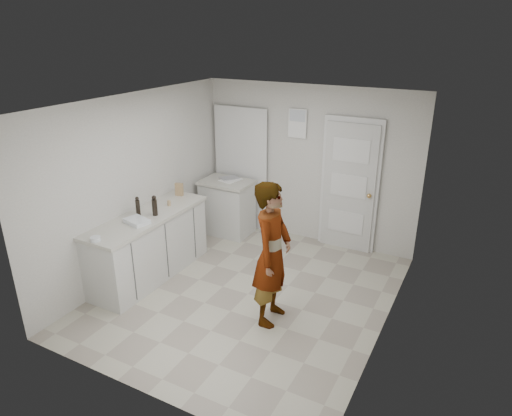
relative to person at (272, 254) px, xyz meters
The scene contains 12 objects.
ground 1.06m from the person, 146.98° to the left, with size 4.00×4.00×0.00m, color gray.
room_shell 2.39m from the person, 106.63° to the left, with size 4.00×4.00×4.00m.
main_counter 2.01m from the person, behind, with size 0.64×1.96×0.93m.
side_counter 2.61m from the person, 133.07° to the left, with size 0.84×0.61×0.93m.
person is the anchor object (origin of this frame).
cake_mix_box 2.24m from the person, 154.68° to the left, with size 0.12×0.05×0.19m, color olive.
spice_jar 1.98m from the person, 163.88° to the left, with size 0.05×0.05×0.08m, color tan.
oil_cruet_a 1.87m from the person, behind, with size 0.07×0.07×0.28m.
oil_cruet_b 2.06m from the person, behind, with size 0.06×0.06×0.26m.
baking_dish 1.89m from the person, behind, with size 0.36×0.29×0.06m.
egg_bowl 2.11m from the person, 158.58° to the right, with size 0.12×0.12×0.05m.
papers 2.60m from the person, 131.45° to the left, with size 0.26×0.33×0.01m, color white.
Camera 1 is at (2.53, -4.52, 3.31)m, focal length 32.00 mm.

